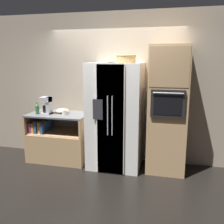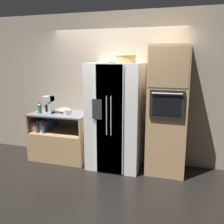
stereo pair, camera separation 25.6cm
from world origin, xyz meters
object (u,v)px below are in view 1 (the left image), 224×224
(mug, at_px, (65,113))
(refrigerator, at_px, (115,116))
(bottle_tall, at_px, (37,109))
(mixing_bowl, at_px, (62,111))
(coffee_maker, at_px, (47,105))
(wall_oven, at_px, (168,110))
(fruit_bowl, at_px, (111,61))
(wicker_basket, at_px, (126,58))

(mug, bearing_deg, refrigerator, 2.74)
(refrigerator, bearing_deg, bottle_tall, -176.84)
(mixing_bowl, relative_size, coffee_maker, 0.79)
(wall_oven, distance_m, mixing_bowl, 2.00)
(fruit_bowl, bearing_deg, mug, -175.20)
(wall_oven, relative_size, mixing_bowl, 8.55)
(bottle_tall, xyz_separation_m, mixing_bowl, (0.42, 0.20, -0.06))
(wicker_basket, xyz_separation_m, bottle_tall, (-1.69, -0.03, -0.93))
(wicker_basket, xyz_separation_m, mixing_bowl, (-1.27, 0.17, -0.99))
(refrigerator, xyz_separation_m, fruit_bowl, (-0.09, 0.03, 0.97))
(fruit_bowl, distance_m, mug, 1.29)
(mug, distance_m, coffee_maker, 0.39)
(fruit_bowl, distance_m, mixing_bowl, 1.38)
(wall_oven, bearing_deg, fruit_bowl, -178.40)
(fruit_bowl, relative_size, mixing_bowl, 0.87)
(fruit_bowl, relative_size, bottle_tall, 0.99)
(refrigerator, relative_size, mug, 14.94)
(refrigerator, relative_size, mixing_bowl, 7.41)
(mug, relative_size, mixing_bowl, 0.50)
(mug, bearing_deg, bottle_tall, -176.10)
(wall_oven, bearing_deg, bottle_tall, -176.73)
(bottle_tall, xyz_separation_m, mug, (0.54, 0.04, -0.05))
(fruit_bowl, distance_m, coffee_maker, 1.48)
(mixing_bowl, height_order, coffee_maker, coffee_maker)
(coffee_maker, bearing_deg, mug, -4.90)
(bottle_tall, bearing_deg, wicker_basket, 1.14)
(refrigerator, relative_size, bottle_tall, 8.43)
(mixing_bowl, bearing_deg, coffee_maker, -151.64)
(refrigerator, xyz_separation_m, mug, (-0.96, -0.05, 0.03))
(mixing_bowl, distance_m, coffee_maker, 0.31)
(bottle_tall, relative_size, mixing_bowl, 0.88)
(refrigerator, height_order, bottle_tall, refrigerator)
(bottle_tall, bearing_deg, wall_oven, 3.27)
(wicker_basket, distance_m, bottle_tall, 1.93)
(refrigerator, relative_size, coffee_maker, 5.85)
(wicker_basket, height_order, fruit_bowl, wicker_basket)
(wicker_basket, bearing_deg, refrigerator, 165.64)
(wicker_basket, relative_size, mug, 2.70)
(mug, height_order, coffee_maker, coffee_maker)
(fruit_bowl, xyz_separation_m, coffee_maker, (-1.24, -0.04, -0.82))
(fruit_bowl, distance_m, bottle_tall, 1.67)
(fruit_bowl, bearing_deg, coffee_maker, -178.08)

